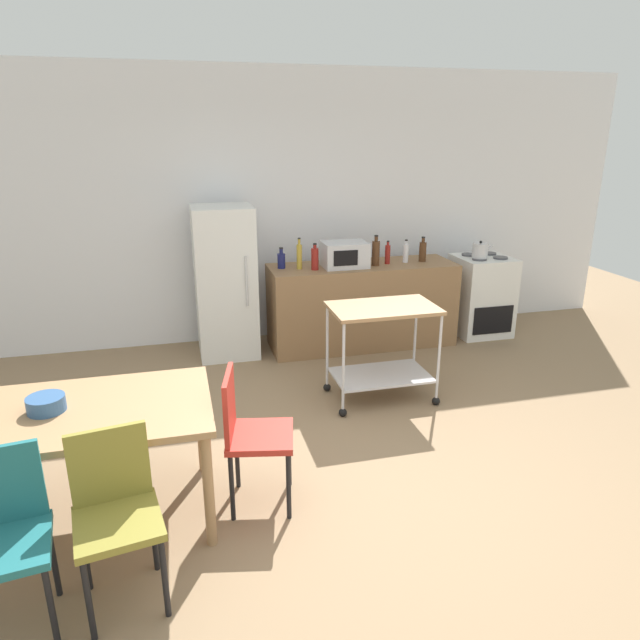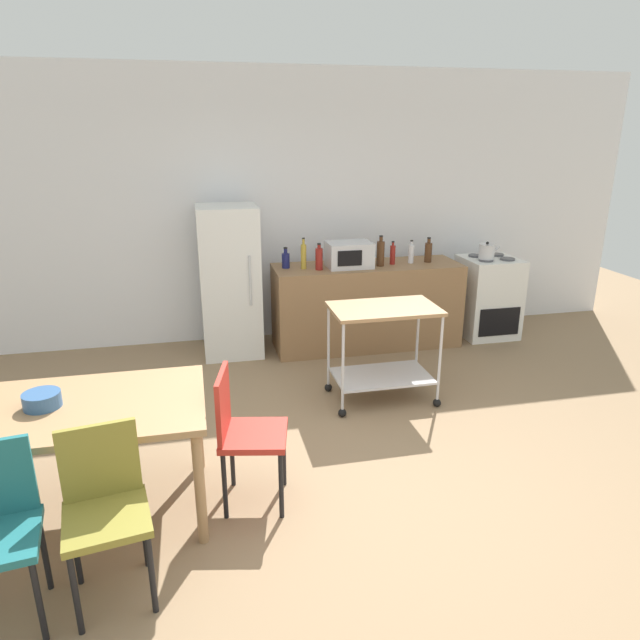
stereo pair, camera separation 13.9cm
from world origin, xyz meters
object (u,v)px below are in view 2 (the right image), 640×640
object	(u,v)px
bottle_sparkling_water	(319,258)
kettle	(487,252)
refrigerator	(230,282)
bottle_olive_oil	(411,253)
chair_red	(243,428)
bottle_vinegar	(393,254)
bottle_soda	(304,256)
bottle_hot_sauce	(428,252)
bottle_sesame_oil	(286,260)
bottle_wine	(381,253)
chair_olive	(105,503)
microwave	(349,255)
fruit_bowl	(42,400)
kitchen_cart	(383,338)
dining_table	(74,418)
stove_oven	(488,297)

from	to	relation	value
bottle_sparkling_water	kettle	size ratio (longest dim) A/B	1.14
refrigerator	bottle_olive_oil	bearing A→B (deg)	-3.22
chair_red	bottle_vinegar	distance (m)	3.15
refrigerator	bottle_soda	size ratio (longest dim) A/B	4.81
bottle_hot_sauce	bottle_sesame_oil	bearing A→B (deg)	177.94
bottle_sesame_oil	bottle_wine	bearing A→B (deg)	-6.76
chair_olive	chair_red	distance (m)	0.94
chair_olive	chair_red	world-z (taller)	same
bottle_vinegar	bottle_olive_oil	bearing A→B (deg)	3.36
bottle_wine	kettle	distance (m)	1.21
microwave	bottle_vinegar	size ratio (longest dim) A/B	1.86
bottle_sparkling_water	bottle_sesame_oil	bearing A→B (deg)	154.89
bottle_hot_sauce	fruit_bowl	xyz separation A→B (m)	(-3.37, -2.44, -0.22)
kitchen_cart	kettle	xyz separation A→B (m)	(1.59, 1.25, 0.43)
microwave	bottle_olive_oil	bearing A→B (deg)	2.91
kitchen_cart	fruit_bowl	world-z (taller)	kitchen_cart
dining_table	bottle_hot_sauce	size ratio (longest dim) A/B	5.60
bottle_soda	bottle_hot_sauce	size ratio (longest dim) A/B	1.20
bottle_sesame_oil	chair_olive	bearing A→B (deg)	-114.31
chair_olive	bottle_wine	world-z (taller)	bottle_wine
bottle_vinegar	bottle_olive_oil	world-z (taller)	same
dining_table	bottle_sesame_oil	xyz separation A→B (m)	(1.67, 2.52, 0.31)
dining_table	bottle_sparkling_water	distance (m)	3.11
bottle_sesame_oil	kettle	size ratio (longest dim) A/B	0.90
stove_oven	fruit_bowl	distance (m)	4.83
microwave	bottle_hot_sauce	xyz separation A→B (m)	(0.90, 0.04, -0.02)
chair_red	bottle_sparkling_water	bearing A→B (deg)	-10.96
microwave	dining_table	bearing A→B (deg)	-133.77
bottle_sesame_oil	kitchen_cart	bearing A→B (deg)	-66.21
stove_oven	refrigerator	distance (m)	2.92
microwave	bottle_vinegar	distance (m)	0.49
bottle_vinegar	microwave	bearing A→B (deg)	-177.29
bottle_sparkling_water	kettle	world-z (taller)	bottle_sparkling_water
dining_table	chair_olive	distance (m)	0.71
refrigerator	fruit_bowl	xyz separation A→B (m)	(-1.24, -2.54, 0.02)
bottle_sparkling_water	bottle_wine	xyz separation A→B (m)	(0.67, 0.03, 0.02)
bottle_vinegar	bottle_hot_sauce	bearing A→B (deg)	2.52
fruit_bowl	bottle_vinegar	bearing A→B (deg)	39.27
fruit_bowl	refrigerator	bearing A→B (deg)	63.92
bottle_sesame_oil	bottle_sparkling_water	bearing A→B (deg)	-25.11
fruit_bowl	chair_red	bearing A→B (deg)	-4.24
microwave	fruit_bowl	bearing A→B (deg)	-135.91
stove_oven	kettle	xyz separation A→B (m)	(-0.12, -0.10, 0.55)
refrigerator	bottle_olive_oil	world-z (taller)	refrigerator
bottle_soda	microwave	bearing A→B (deg)	-2.52
bottle_sesame_oil	kettle	world-z (taller)	bottle_sesame_oil
chair_olive	bottle_soda	distance (m)	3.52
bottle_vinegar	chair_red	bearing A→B (deg)	-126.24
chair_olive	bottle_vinegar	distance (m)	4.05
stove_oven	refrigerator	world-z (taller)	refrigerator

